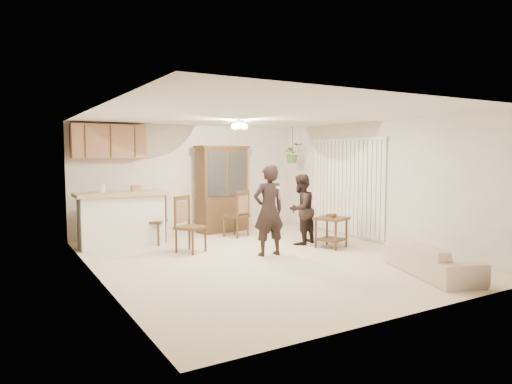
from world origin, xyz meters
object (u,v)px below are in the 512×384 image
china_hutch (222,189)px  chair_bar (191,237)px  sofa (432,251)px  child (301,211)px  chair_hutch_left (153,230)px  side_table (331,232)px  chair_hutch_right (236,223)px  adult (269,206)px

china_hutch → chair_bar: china_hutch is taller
sofa → chair_bar: (-2.56, 3.34, -0.07)m
child → chair_hutch_left: 3.04m
china_hutch → sofa: bearing=-85.5°
side_table → chair_hutch_left: size_ratio=0.67×
chair_bar → chair_hutch_right: 1.80m
chair_hutch_left → chair_hutch_right: 1.86m
sofa → child: child is taller
child → chair_bar: size_ratio=1.28×
chair_hutch_left → side_table: bearing=3.8°
child → chair_hutch_left: bearing=-52.4°
chair_hutch_left → chair_hutch_right: bearing=36.3°
sofa → side_table: bearing=18.9°
china_hutch → chair_hutch_right: china_hutch is taller
sofa → side_table: size_ratio=2.65×
sofa → chair_hutch_left: bearing=51.6°
chair_bar → child: bearing=-39.9°
child → chair_bar: (-2.22, 0.41, -0.38)m
side_table → chair_hutch_right: chair_hutch_right is taller
chair_bar → side_table: bearing=-50.8°
child → chair_hutch_right: child is taller
adult → china_hutch: china_hutch is taller
side_table → child: bearing=118.7°
adult → side_table: (1.42, -0.03, -0.59)m
sofa → chair_hutch_right: (-1.07, 4.36, -0.07)m
side_table → chair_hutch_left: bearing=143.8°
china_hutch → chair_hutch_left: (-1.89, -0.64, -0.70)m
adult → chair_hutch_left: (-1.48, 2.09, -0.60)m
child → chair_bar: bearing=-32.0°
chair_bar → chair_hutch_right: size_ratio=1.01×
china_hutch → chair_hutch_left: 2.11m
adult → chair_bar: bearing=-36.6°
chair_bar → sofa: bearing=-82.0°
chair_bar → chair_hutch_left: bearing=78.4°
chair_bar → chair_hutch_left: size_ratio=1.00×
adult → chair_bar: 1.59m
sofa → chair_hutch_right: bearing=32.2°
adult → chair_hutch_left: 2.64m
child → chair_hutch_left: child is taller
child → side_table: 0.75m
adult → chair_hutch_right: bearing=-96.6°
child → chair_bar: 2.29m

